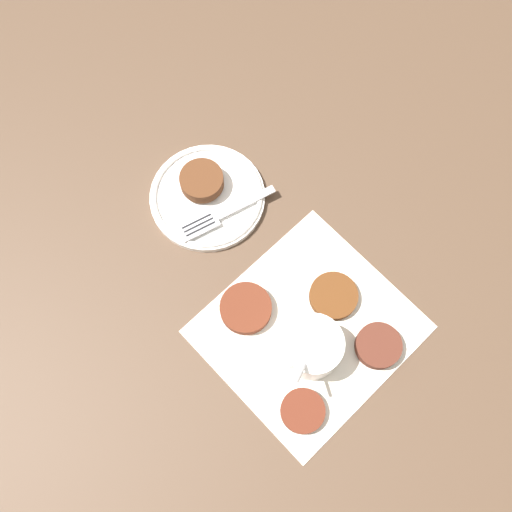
{
  "coord_description": "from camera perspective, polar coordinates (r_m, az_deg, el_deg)",
  "views": [
    {
      "loc": [
        0.18,
        0.09,
        0.87
      ],
      "look_at": [
        -0.01,
        -0.13,
        0.02
      ],
      "focal_mm": 42.0,
      "sensor_mm": 36.0,
      "label": 1
    }
  ],
  "objects": [
    {
      "name": "fritter_0",
      "position": [
        0.9,
        7.39,
        -3.8
      ],
      "size": [
        0.07,
        0.07,
        0.01
      ],
      "color": "#583015",
      "rests_on": "napkin"
    },
    {
      "name": "serving_plate",
      "position": [
        0.95,
        -4.65,
        5.68
      ],
      "size": [
        0.18,
        0.18,
        0.02
      ],
      "color": "white",
      "rests_on": "ground_plane"
    },
    {
      "name": "fritter_3",
      "position": [
        0.88,
        -0.98,
        -5.0
      ],
      "size": [
        0.08,
        0.08,
        0.02
      ],
      "color": "#5B2818",
      "rests_on": "napkin"
    },
    {
      "name": "fork",
      "position": [
        0.93,
        -3.7,
        3.78
      ],
      "size": [
        0.16,
        0.06,
        0.0
      ],
      "color": "silver",
      "rests_on": "serving_plate"
    },
    {
      "name": "sauce_bowl",
      "position": [
        0.86,
        5.33,
        -8.7
      ],
      "size": [
        0.11,
        0.08,
        0.11
      ],
      "color": "white",
      "rests_on": "napkin"
    },
    {
      "name": "napkin",
      "position": [
        0.89,
        4.97,
        -6.68
      ],
      "size": [
        0.29,
        0.27,
        0.0
      ],
      "color": "silver",
      "rests_on": "ground_plane"
    },
    {
      "name": "fritter_2",
      "position": [
        0.89,
        11.57,
        -8.38
      ],
      "size": [
        0.07,
        0.07,
        0.02
      ],
      "color": "#50261B",
      "rests_on": "napkin"
    },
    {
      "name": "ground_plane",
      "position": [
        0.89,
        4.99,
        -6.97
      ],
      "size": [
        4.0,
        4.0,
        0.0
      ],
      "primitive_type": "plane",
      "color": "#4C3828"
    },
    {
      "name": "fritter_on_plate",
      "position": [
        0.94,
        -5.19,
        7.16
      ],
      "size": [
        0.07,
        0.07,
        0.02
      ],
      "color": "#512D19",
      "rests_on": "serving_plate"
    },
    {
      "name": "fritter_1",
      "position": [
        0.86,
        4.47,
        -14.5
      ],
      "size": [
        0.06,
        0.06,
        0.01
      ],
      "color": "#5A2618",
      "rests_on": "napkin"
    }
  ]
}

